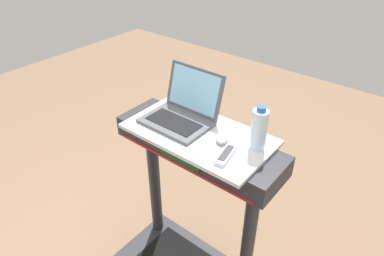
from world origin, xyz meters
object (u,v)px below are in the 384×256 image
(water_bottle, at_px, (259,129))
(tv_remote, at_px, (226,155))
(computer_mouse, at_px, (222,138))
(laptop, at_px, (182,111))

(water_bottle, bearing_deg, tv_remote, -116.25)
(tv_remote, bearing_deg, water_bottle, 63.75)
(computer_mouse, bearing_deg, water_bottle, -10.28)
(computer_mouse, height_order, tv_remote, computer_mouse)
(water_bottle, bearing_deg, computer_mouse, -159.72)
(computer_mouse, relative_size, water_bottle, 0.46)
(laptop, height_order, computer_mouse, laptop)
(water_bottle, height_order, tv_remote, water_bottle)
(water_bottle, relative_size, tv_remote, 1.30)
(laptop, bearing_deg, tv_remote, -16.41)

